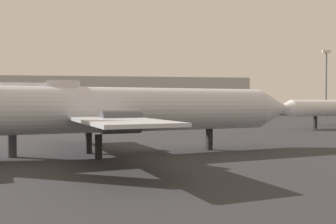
# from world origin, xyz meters

# --- Properties ---
(airplane_at_gate) EXTENTS (37.89, 27.51, 12.26)m
(airplane_at_gate) POSITION_xyz_m (-4.45, 24.44, 3.86)
(airplane_at_gate) COLOR silver
(airplane_at_gate) RESTS_ON ground_plane
(airplane_far_left) EXTENTS (23.94, 19.05, 8.25)m
(airplane_far_left) POSITION_xyz_m (-4.44, 68.94, 2.37)
(airplane_far_left) COLOR #B2BCCC
(airplane_far_left) RESTS_ON ground_plane
(light_mast_right) EXTENTS (2.40, 0.50, 18.98)m
(light_mast_right) POSITION_xyz_m (56.24, 91.99, 10.75)
(light_mast_right) COLOR slate
(light_mast_right) RESTS_ON ground_plane
(terminal_building) EXTENTS (85.51, 24.33, 12.85)m
(terminal_building) POSITION_xyz_m (1.55, 131.55, 6.43)
(terminal_building) COLOR #B7B7B2
(terminal_building) RESTS_ON ground_plane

